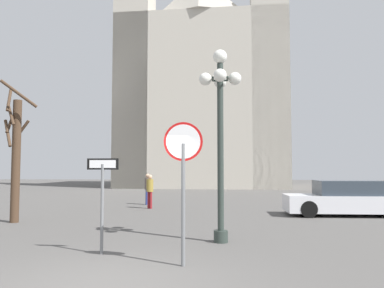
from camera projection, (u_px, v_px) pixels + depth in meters
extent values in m
plane|color=#514F4C|center=(104.00, 284.00, 6.18)|extent=(120.00, 120.00, 0.00)
cube|color=#BCB5A5|center=(205.00, 109.00, 42.29)|extent=(17.19, 14.71, 16.90)
cube|color=#BCB5A5|center=(135.00, 87.00, 37.95)|extent=(3.58, 3.58, 19.84)
cube|color=#BCB5A5|center=(270.00, 84.00, 36.36)|extent=(3.58, 3.58, 19.84)
cylinder|color=slate|center=(183.00, 204.00, 7.41)|extent=(0.08, 0.08, 2.35)
cylinder|color=red|center=(183.00, 142.00, 7.49)|extent=(0.76, 0.10, 0.76)
cylinder|color=white|center=(183.00, 142.00, 7.47)|extent=(0.67, 0.06, 0.67)
cylinder|color=slate|center=(102.00, 209.00, 8.43)|extent=(0.07, 0.07, 1.96)
cube|color=black|center=(103.00, 164.00, 8.49)|extent=(0.71, 0.03, 0.25)
cube|color=white|center=(103.00, 164.00, 8.47)|extent=(0.59, 0.01, 0.17)
cylinder|color=#2D3833|center=(220.00, 152.00, 9.85)|extent=(0.16, 0.16, 4.59)
cylinder|color=#2D3833|center=(221.00, 236.00, 9.71)|extent=(0.36, 0.36, 0.30)
sphere|color=white|center=(220.00, 57.00, 10.01)|extent=(0.37, 0.37, 0.37)
sphere|color=white|center=(235.00, 79.00, 9.94)|extent=(0.33, 0.33, 0.33)
cylinder|color=#2D3833|center=(228.00, 79.00, 9.96)|extent=(0.05, 0.38, 0.05)
sphere|color=white|center=(220.00, 82.00, 10.35)|extent=(0.33, 0.33, 0.33)
cylinder|color=#2D3833|center=(220.00, 81.00, 10.16)|extent=(0.38, 0.05, 0.05)
sphere|color=white|center=(205.00, 79.00, 10.00)|extent=(0.33, 0.33, 0.33)
cylinder|color=#2D3833|center=(213.00, 79.00, 9.99)|extent=(0.05, 0.38, 0.05)
sphere|color=white|center=(220.00, 75.00, 9.59)|extent=(0.33, 0.33, 0.33)
cylinder|color=#2D3833|center=(220.00, 77.00, 9.78)|extent=(0.38, 0.05, 0.05)
cylinder|color=#473323|center=(16.00, 161.00, 13.43)|extent=(0.29, 0.29, 4.28)
cylinder|color=#473323|center=(19.00, 94.00, 13.06)|extent=(1.08, 0.73, 0.90)
cylinder|color=#473323|center=(21.00, 131.00, 13.77)|extent=(0.63, 0.13, 0.77)
cylinder|color=#473323|center=(10.00, 124.00, 13.49)|extent=(0.19, 0.58, 0.71)
cylinder|color=#473323|center=(8.00, 133.00, 13.29)|extent=(0.57, 0.55, 1.00)
cylinder|color=#473323|center=(9.00, 99.00, 13.50)|extent=(0.31, 0.63, 0.96)
cylinder|color=#473323|center=(11.00, 114.00, 13.35)|extent=(0.51, 0.40, 0.80)
cube|color=silver|center=(344.00, 203.00, 15.31)|extent=(4.59, 1.81, 0.67)
cube|color=#333D47|center=(349.00, 188.00, 15.33)|extent=(2.58, 1.62, 0.58)
cylinder|color=black|center=(309.00, 209.00, 14.61)|extent=(0.64, 0.22, 0.64)
cylinder|color=black|center=(300.00, 205.00, 16.20)|extent=(0.64, 0.22, 0.64)
cylinder|color=black|center=(376.00, 206.00, 15.98)|extent=(0.64, 0.22, 0.64)
cylinder|color=maroon|center=(149.00, 200.00, 18.06)|extent=(0.12, 0.12, 0.78)
cylinder|color=maroon|center=(151.00, 200.00, 17.94)|extent=(0.12, 0.12, 0.78)
cylinder|color=olive|center=(150.00, 185.00, 18.04)|extent=(0.32, 0.32, 0.59)
sphere|color=tan|center=(150.00, 177.00, 18.07)|extent=(0.21, 0.21, 0.21)
cylinder|color=navy|center=(148.00, 197.00, 20.01)|extent=(0.12, 0.12, 0.79)
cylinder|color=navy|center=(147.00, 197.00, 19.87)|extent=(0.12, 0.12, 0.79)
cylinder|color=#594C47|center=(148.00, 184.00, 19.98)|extent=(0.32, 0.32, 0.60)
sphere|color=tan|center=(148.00, 176.00, 20.01)|extent=(0.22, 0.22, 0.22)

